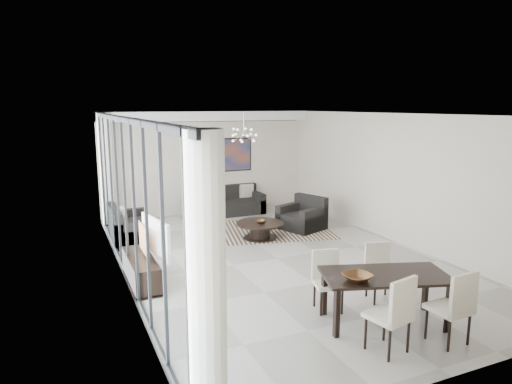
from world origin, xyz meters
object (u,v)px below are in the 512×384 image
sofa_main (225,205)px  tv_console (141,270)px  television (149,238)px  dining_table (385,280)px  coffee_table (260,229)px

sofa_main → tv_console: sofa_main is taller
television → sofa_main: bearing=-44.3°
television → dining_table: size_ratio=0.60×
coffee_table → tv_console: 3.44m
tv_console → television: 0.60m
sofa_main → dining_table: size_ratio=1.11×
sofa_main → television: television is taller
coffee_table → television: (-2.86, -1.68, 0.59)m
tv_console → coffee_table: bearing=28.5°
dining_table → sofa_main: bearing=88.4°
tv_console → dining_table: (2.91, -2.90, 0.41)m
coffee_table → television: size_ratio=0.95×
sofa_main → dining_table: sofa_main is taller
coffee_table → dining_table: (-0.11, -4.54, 0.43)m
television → tv_console: bearing=66.8°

